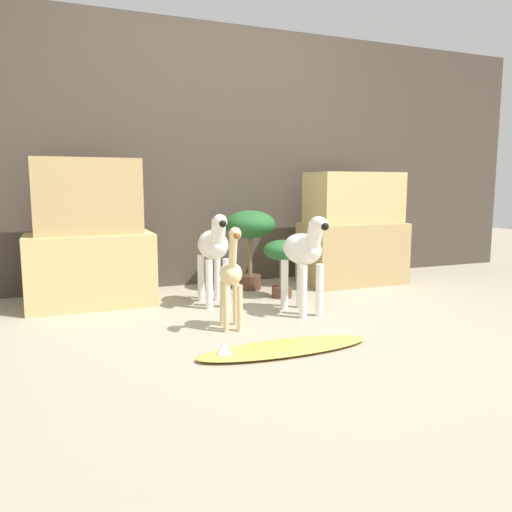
{
  "coord_description": "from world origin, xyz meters",
  "views": [
    {
      "loc": [
        -1.3,
        -2.56,
        0.85
      ],
      "look_at": [
        -0.03,
        0.62,
        0.37
      ],
      "focal_mm": 35.0,
      "sensor_mm": 36.0,
      "label": 1
    }
  ],
  "objects_px": {
    "zebra_right": "(304,253)",
    "surfboard": "(283,348)",
    "potted_palm_front": "(250,230)",
    "potted_palm_back": "(282,256)",
    "giraffe_figurine": "(231,275)",
    "zebra_left": "(214,248)"
  },
  "relations": [
    {
      "from": "giraffe_figurine",
      "to": "surfboard",
      "type": "distance_m",
      "value": 0.58
    },
    {
      "from": "potted_palm_back",
      "to": "giraffe_figurine",
      "type": "bearing_deg",
      "value": -133.54
    },
    {
      "from": "zebra_left",
      "to": "potted_palm_back",
      "type": "height_order",
      "value": "zebra_left"
    },
    {
      "from": "potted_palm_front",
      "to": "zebra_right",
      "type": "bearing_deg",
      "value": -86.93
    },
    {
      "from": "zebra_left",
      "to": "potted_palm_back",
      "type": "distance_m",
      "value": 0.56
    },
    {
      "from": "potted_palm_front",
      "to": "potted_palm_back",
      "type": "height_order",
      "value": "potted_palm_front"
    },
    {
      "from": "zebra_left",
      "to": "giraffe_figurine",
      "type": "height_order",
      "value": "zebra_left"
    },
    {
      "from": "potted_palm_front",
      "to": "potted_palm_back",
      "type": "xyz_separation_m",
      "value": [
        0.12,
        -0.37,
        -0.18
      ]
    },
    {
      "from": "zebra_right",
      "to": "giraffe_figurine",
      "type": "bearing_deg",
      "value": -162.85
    },
    {
      "from": "potted_palm_back",
      "to": "potted_palm_front",
      "type": "bearing_deg",
      "value": 107.35
    },
    {
      "from": "zebra_right",
      "to": "potted_palm_front",
      "type": "xyz_separation_m",
      "value": [
        -0.05,
        0.87,
        0.08
      ]
    },
    {
      "from": "zebra_right",
      "to": "potted_palm_back",
      "type": "xyz_separation_m",
      "value": [
        0.07,
        0.5,
        -0.09
      ]
    },
    {
      "from": "giraffe_figurine",
      "to": "potted_palm_back",
      "type": "relative_size",
      "value": 1.41
    },
    {
      "from": "zebra_right",
      "to": "potted_palm_front",
      "type": "height_order",
      "value": "zebra_right"
    },
    {
      "from": "surfboard",
      "to": "zebra_right",
      "type": "bearing_deg",
      "value": 55.34
    },
    {
      "from": "giraffe_figurine",
      "to": "potted_palm_front",
      "type": "distance_m",
      "value": 1.18
    },
    {
      "from": "giraffe_figurine",
      "to": "potted_palm_back",
      "type": "height_order",
      "value": "giraffe_figurine"
    },
    {
      "from": "potted_palm_front",
      "to": "surfboard",
      "type": "height_order",
      "value": "potted_palm_front"
    },
    {
      "from": "zebra_left",
      "to": "surfboard",
      "type": "distance_m",
      "value": 1.18
    },
    {
      "from": "zebra_right",
      "to": "surfboard",
      "type": "distance_m",
      "value": 0.89
    },
    {
      "from": "zebra_right",
      "to": "surfboard",
      "type": "relative_size",
      "value": 0.69
    },
    {
      "from": "potted_palm_back",
      "to": "surfboard",
      "type": "relative_size",
      "value": 0.46
    }
  ]
}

